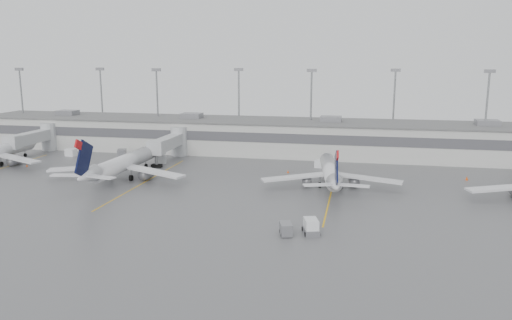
# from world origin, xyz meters

# --- Properties ---
(ground) EXTENTS (260.00, 260.00, 0.00)m
(ground) POSITION_xyz_m (0.00, 0.00, 0.00)
(ground) COLOR #525255
(ground) RESTS_ON ground
(terminal) EXTENTS (152.00, 17.00, 9.45)m
(terminal) POSITION_xyz_m (-0.01, 57.98, 4.17)
(terminal) COLOR #B5B5AF
(terminal) RESTS_ON ground
(light_masts) EXTENTS (142.40, 8.00, 20.60)m
(light_masts) POSITION_xyz_m (0.00, 63.75, 12.03)
(light_masts) COLOR gray
(light_masts) RESTS_ON ground
(jet_bridge_left) EXTENTS (4.00, 17.20, 7.00)m
(jet_bridge_left) POSITION_xyz_m (-55.50, 45.72, 3.87)
(jet_bridge_left) COLOR #ACAFB2
(jet_bridge_left) RESTS_ON ground
(jet_bridge_right) EXTENTS (4.00, 17.20, 7.00)m
(jet_bridge_right) POSITION_xyz_m (-20.50, 45.72, 3.87)
(jet_bridge_right) COLOR #ACAFB2
(jet_bridge_right) RESTS_ON ground
(stand_markings) EXTENTS (105.25, 40.00, 0.01)m
(stand_markings) POSITION_xyz_m (-0.00, 24.00, 0.01)
(stand_markings) COLOR #EEAE0E
(stand_markings) RESTS_ON ground
(jet_mid_left) EXTENTS (27.89, 31.25, 10.11)m
(jet_mid_left) POSITION_xyz_m (-22.62, 24.20, 3.14)
(jet_mid_left) COLOR silver
(jet_mid_left) RESTS_ON ground
(jet_mid_right) EXTENTS (25.01, 28.20, 9.15)m
(jet_mid_right) POSITION_xyz_m (17.11, 26.74, 2.84)
(jet_mid_right) COLOR silver
(jet_mid_right) RESTS_ON ground
(baggage_tug) EXTENTS (2.76, 3.55, 2.02)m
(baggage_tug) POSITION_xyz_m (16.15, 1.17, 0.79)
(baggage_tug) COLOR white
(baggage_tug) RESTS_ON ground
(baggage_cart) EXTENTS (2.12, 2.87, 1.65)m
(baggage_cart) POSITION_xyz_m (12.95, -0.03, 0.86)
(baggage_cart) COLOR slate
(baggage_cart) RESTS_ON ground
(gse_uld_a) EXTENTS (2.73, 2.06, 1.75)m
(gse_uld_a) POSITION_xyz_m (-45.74, 43.78, 0.88)
(gse_uld_a) COLOR white
(gse_uld_a) RESTS_ON ground
(gse_uld_b) EXTENTS (2.90, 2.41, 1.76)m
(gse_uld_b) POSITION_xyz_m (-21.35, 40.18, 0.88)
(gse_uld_b) COLOR white
(gse_uld_b) RESTS_ON ground
(gse_uld_c) EXTENTS (2.52, 1.92, 1.61)m
(gse_uld_c) POSITION_xyz_m (13.95, 43.06, 0.80)
(gse_uld_c) COLOR white
(gse_uld_c) RESTS_ON ground
(gse_loader) EXTENTS (2.87, 3.52, 1.90)m
(gse_loader) POSITION_xyz_m (-33.08, 44.96, 0.95)
(gse_loader) COLOR slate
(gse_loader) RESTS_ON ground
(cone_a) EXTENTS (0.39, 0.39, 0.62)m
(cone_a) POSITION_xyz_m (-48.39, 31.00, 0.31)
(cone_a) COLOR #E74704
(cone_a) RESTS_ON ground
(cone_b) EXTENTS (0.50, 0.50, 0.80)m
(cone_b) POSITION_xyz_m (-15.61, 30.02, 0.40)
(cone_b) COLOR #E74704
(cone_b) RESTS_ON ground
(cone_c) EXTENTS (0.39, 0.39, 0.63)m
(cone_c) POSITION_xyz_m (7.90, 36.58, 0.31)
(cone_c) COLOR #E74704
(cone_c) RESTS_ON ground
(cone_d) EXTENTS (0.50, 0.50, 0.80)m
(cone_d) POSITION_xyz_m (42.44, 37.44, 0.40)
(cone_d) COLOR #E74704
(cone_d) RESTS_ON ground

